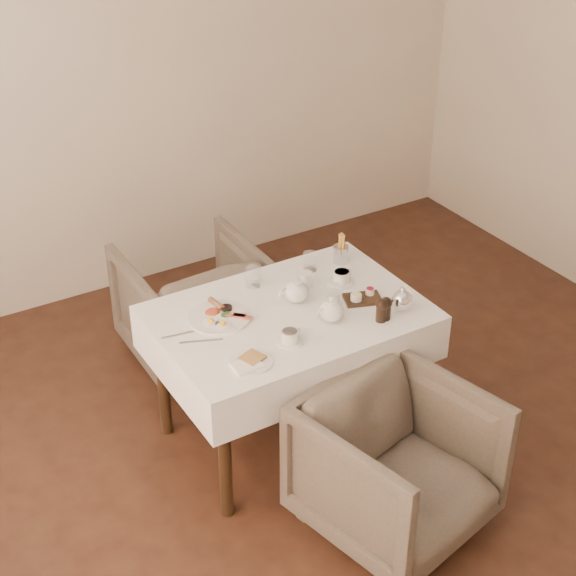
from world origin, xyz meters
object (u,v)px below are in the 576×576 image
at_px(armchair_far, 193,304).
at_px(teapot_centre, 296,290).
at_px(armchair_near, 397,465).
at_px(breakfast_plate, 219,316).
at_px(table, 289,332).

bearing_deg(armchair_far, teapot_centre, 102.64).
distance_m(armchair_near, breakfast_plate, 1.07).
bearing_deg(breakfast_plate, armchair_near, -47.89).
xyz_separation_m(table, breakfast_plate, (-0.31, 0.12, 0.13)).
bearing_deg(armchair_near, breakfast_plate, 101.31).
xyz_separation_m(table, teapot_centre, (0.08, 0.06, 0.18)).
xyz_separation_m(armchair_near, teapot_centre, (-0.02, 0.84, 0.48)).
relative_size(armchair_far, teapot_centre, 4.48).
height_order(table, teapot_centre, teapot_centre).
bearing_deg(teapot_centre, breakfast_plate, 179.33).
bearing_deg(teapot_centre, armchair_far, 110.67).
xyz_separation_m(armchair_far, breakfast_plate, (-0.21, -0.77, 0.42)).
distance_m(table, armchair_far, 0.95).
height_order(breakfast_plate, teapot_centre, teapot_centre).
height_order(armchair_near, armchair_far, armchair_far).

